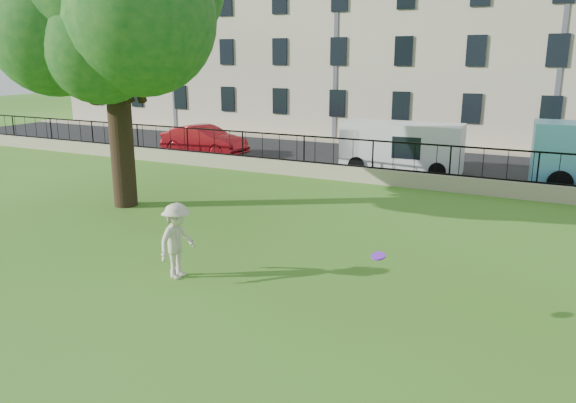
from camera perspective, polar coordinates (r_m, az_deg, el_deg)
The scene contains 11 objects.
ground at distance 12.36m, azimuth -9.90°, elevation -8.98°, with size 120.00×120.00×0.00m, color #3C741B.
retaining_wall at distance 22.58m, azimuth 8.53°, elevation 2.61°, with size 50.00×0.40×0.60m, color tan.
iron_railing at distance 22.42m, azimuth 8.61°, elevation 4.75°, with size 50.00×0.05×1.13m.
street at distance 27.06m, azimuth 11.70°, elevation 3.79°, with size 60.00×9.00×0.01m, color black.
sidewalk at distance 32.03m, azimuth 14.22°, elevation 5.37°, with size 60.00×1.40×0.12m, color tan.
building_row at distance 37.27m, azimuth 16.97°, elevation 17.00°, with size 56.40×10.40×13.80m.
tree at distance 19.39m, azimuth -17.67°, elevation 18.69°, with size 7.99×6.19×9.85m.
man at distance 12.88m, azimuth -11.19°, elevation -3.93°, with size 1.12×0.65×1.74m, color beige.
frisbee at distance 10.49m, azimuth 9.15°, elevation -5.49°, with size 0.27×0.27×0.03m, color purple.
red_sedan at distance 29.04m, azimuth -8.51°, elevation 6.14°, with size 1.59×4.57×1.51m, color maroon.
white_van at distance 24.95m, azimuth 11.47°, elevation 5.39°, with size 5.07×1.98×2.13m, color silver.
Camera 1 is at (6.93, -9.00, 4.87)m, focal length 35.00 mm.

